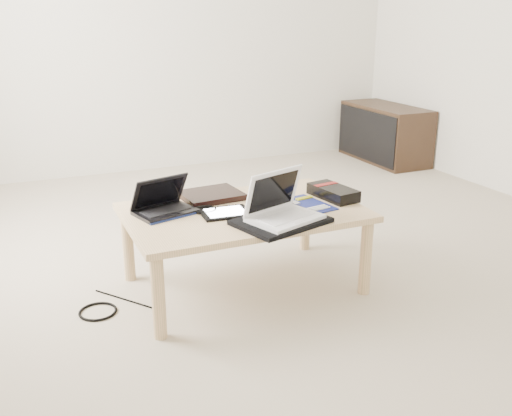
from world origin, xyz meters
name	(u,v)px	position (x,y,z in m)	size (l,w,h in m)	color
ground	(277,245)	(0.00, 0.00, 0.00)	(4.00, 4.00, 0.00)	#C3B39E
coffee_table	(244,219)	(-0.38, -0.41, 0.35)	(1.10, 0.70, 0.40)	#DBB284
media_cabinet	(384,133)	(1.77, 1.45, 0.25)	(0.41, 0.90, 0.50)	#342415
book	(211,195)	(-0.46, -0.19, 0.41)	(0.31, 0.26, 0.03)	black
netbook	(164,205)	(-0.74, -0.31, 0.44)	(0.31, 0.26, 0.17)	black
tablet	(226,213)	(-0.48, -0.44, 0.41)	(0.24, 0.19, 0.01)	black
remote	(268,204)	(-0.25, -0.41, 0.41)	(0.08, 0.23, 0.02)	silver
neoprene_sleeve	(281,221)	(-0.30, -0.66, 0.41)	(0.38, 0.28, 0.02)	black
white_laptop	(281,209)	(-0.30, -0.65, 0.46)	(0.36, 0.30, 0.22)	white
motherboard	(303,205)	(-0.10, -0.48, 0.40)	(0.26, 0.31, 0.01)	#0C164D
gpu_box	(333,192)	(0.10, -0.43, 0.43)	(0.17, 0.28, 0.06)	black
cable_coil	(205,210)	(-0.56, -0.37, 0.41)	(0.11, 0.11, 0.01)	black
floor_cable_coil	(98,312)	(-1.09, -0.40, 0.01)	(0.17, 0.17, 0.01)	black
floor_cable_trail	(123,299)	(-0.96, -0.32, 0.00)	(0.01, 0.01, 0.35)	black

